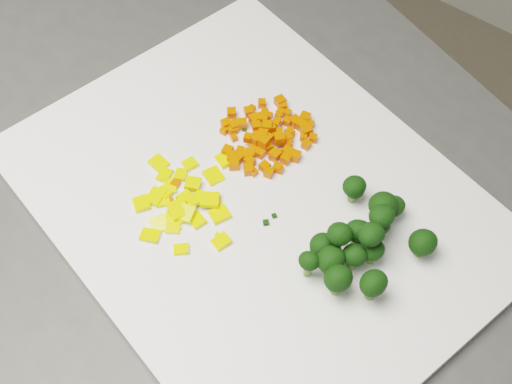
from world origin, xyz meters
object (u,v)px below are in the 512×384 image
Objects in this scene: counter_block at (240,332)px; broccoli_pile at (363,236)px; carrot_pile at (267,128)px; pepper_pile at (191,197)px; cutting_board at (256,201)px.

broccoli_pile reaches higher than counter_block.
counter_block is 0.48m from carrot_pile.
carrot_pile reaches higher than pepper_pile.
counter_block is 0.46m from cutting_board.
broccoli_pile is (0.17, 0.06, 0.02)m from pepper_pile.
broccoli_pile reaches higher than carrot_pile.
carrot_pile is 0.86× the size of pepper_pile.
pepper_pile reaches higher than cutting_board.
cutting_board is at bearing 41.54° from pepper_pile.
broccoli_pile is (0.16, -0.06, 0.02)m from carrot_pile.
pepper_pile is 0.97× the size of broccoli_pile.
cutting_board is 3.75× the size of broccoli_pile.
cutting_board is 0.13m from broccoli_pile.
pepper_pile is 0.18m from broccoli_pile.
cutting_board is at bearing -17.87° from counter_block.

